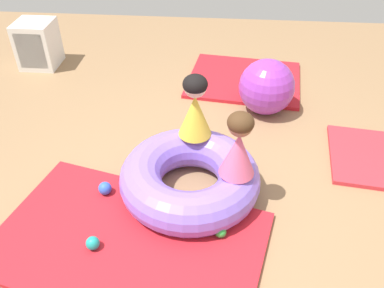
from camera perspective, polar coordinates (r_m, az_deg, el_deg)
The scene contains 12 objects.
ground_plane at distance 3.27m, azimuth 1.65°, elevation -7.44°, with size 8.00×8.00×0.00m, color #93704C.
gym_mat_near_left at distance 4.85m, azimuth 7.47°, elevation 9.14°, with size 1.29×1.09×0.04m, color red.
gym_mat_center_rear at distance 2.97m, azimuth -9.14°, elevation -13.58°, with size 1.90×1.18×0.04m, color red.
inflatable_cushion at distance 3.18m, azimuth -0.31°, elevation -4.82°, with size 1.12×1.12×0.34m, color #8466E0.
child_in_pink at distance 2.83m, azimuth 6.69°, elevation -0.16°, with size 0.32×0.32×0.52m.
child_in_yellow at distance 3.20m, azimuth 0.44°, elevation 5.36°, with size 0.34×0.34×0.55m.
play_ball_pink at distance 4.62m, azimuth 1.47°, elevation 8.67°, with size 0.07×0.07×0.07m, color pink.
play_ball_green at distance 2.92m, azimuth 4.09°, elevation -12.39°, with size 0.09×0.09×0.09m, color green.
play_ball_teal at distance 2.92m, azimuth -14.01°, elevation -13.59°, with size 0.10×0.10×0.10m, color teal.
play_ball_blue at distance 3.27m, azimuth -12.34°, elevation -6.20°, with size 0.11×0.11×0.11m, color blue.
exercise_ball_large at distance 4.18m, azimuth 10.62°, elevation 8.03°, with size 0.57×0.57×0.57m, color purple.
storage_cube at distance 5.40m, azimuth -21.28°, elevation 13.07°, with size 0.44×0.44×0.56m.
Camera 1 is at (0.11, -2.30, 2.32)m, focal length 37.30 mm.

